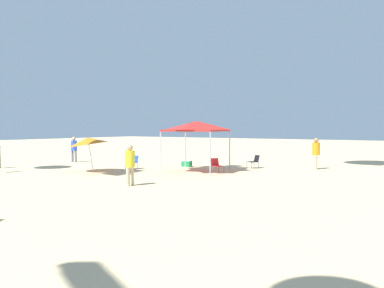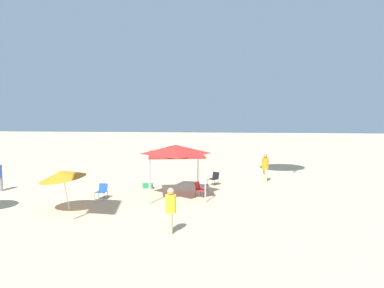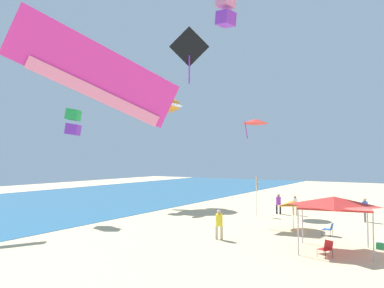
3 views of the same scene
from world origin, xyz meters
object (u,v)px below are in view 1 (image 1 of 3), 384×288
Objects in this scene: person_kite_handler at (74,147)px; canopy_tent at (197,126)px; folding_chair_right_of_tent at (216,164)px; folding_chair_facing_ocean at (254,161)px; cooler_box at (187,163)px; folding_chair_left_of_tent at (133,161)px; person_near_umbrella at (130,162)px; person_watching_sky at (316,151)px; beach_umbrella at (88,141)px.

canopy_tent is at bearing -4.78° from person_kite_handler.
canopy_tent is 2.55m from folding_chair_right_of_tent.
cooler_box is at bearing -127.20° from folding_chair_facing_ocean.
person_kite_handler reaches higher than folding_chair_left_of_tent.
person_watching_sky is (-4.72, -11.48, 0.05)m from person_near_umbrella.
person_kite_handler is at bearing 172.83° from folding_chair_left_of_tent.
folding_chair_facing_ocean is at bearing -120.57° from canopy_tent.
folding_chair_right_of_tent is at bearing 148.35° from cooler_box.
folding_chair_facing_ocean is at bearing 40.72° from folding_chair_left_of_tent.
person_near_umbrella is (-2.77, 8.54, 0.86)m from cooler_box.
beach_umbrella is 3.56× the size of cooler_box.
folding_chair_facing_ocean is 13.24m from person_kite_handler.
cooler_box is at bearing 85.90° from folding_chair_right_of_tent.
beach_umbrella is 2.80× the size of folding_chair_left_of_tent.
folding_chair_facing_ocean is at bearing -160.20° from cooler_box.
folding_chair_right_of_tent and folding_chair_left_of_tent have the same top height.
folding_chair_left_of_tent is at bearing 32.44° from person_near_umbrella.
canopy_tent is 6.76m from person_near_umbrella.
person_kite_handler is at bearing -34.36° from beach_umbrella.
cooler_box is (-2.94, -5.71, -1.57)m from beach_umbrella.
beach_umbrella is at bearing -101.37° from folding_chair_facing_ocean.
beach_umbrella reaches higher than person_watching_sky.
person_near_umbrella is 0.98× the size of person_kite_handler.
beach_umbrella is 7.43m from folding_chair_right_of_tent.
person_kite_handler reaches higher than folding_chair_facing_ocean.
person_kite_handler reaches higher than person_near_umbrella.
cooler_box is at bearing 7.84° from person_kite_handler.
person_kite_handler is 0.97× the size of person_watching_sky.
folding_chair_right_of_tent is 4.05m from cooler_box.
canopy_tent is 6.28m from beach_umbrella.
cooler_box is at bearing 61.83° from folding_chair_left_of_tent.
beach_umbrella is 6.41m from person_near_umbrella.
folding_chair_facing_ocean is (-7.03, -7.19, -1.30)m from beach_umbrella.
canopy_tent reaches higher than person_near_umbrella.
folding_chair_facing_ocean is at bearing -15.50° from person_near_umbrella.
beach_umbrella is at bearing 36.76° from canopy_tent.
person_watching_sky is (-16.22, -4.70, 0.03)m from person_kite_handler.
folding_chair_right_of_tent is at bearing 174.74° from canopy_tent.
folding_chair_right_of_tent is (-6.37, -3.60, -1.30)m from beach_umbrella.
beach_umbrella is 1.26× the size of person_near_umbrella.
canopy_tent is 10.89m from person_kite_handler.
person_watching_sky reaches higher than folding_chair_left_of_tent.
canopy_tent is 4.95× the size of folding_chair_left_of_tent.
person_near_umbrella is (-0.72, 6.55, -1.54)m from canopy_tent.
beach_umbrella is at bearing 146.99° from folding_chair_right_of_tent.
folding_chair_left_of_tent is (-1.04, -2.66, -1.30)m from beach_umbrella.
person_watching_sky is at bearing -137.80° from canopy_tent.
folding_chair_right_of_tent is 0.44× the size of person_kite_handler.
person_near_umbrella is at bearing -64.54° from folding_chair_facing_ocean.
canopy_tent is 1.77× the size of beach_umbrella.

